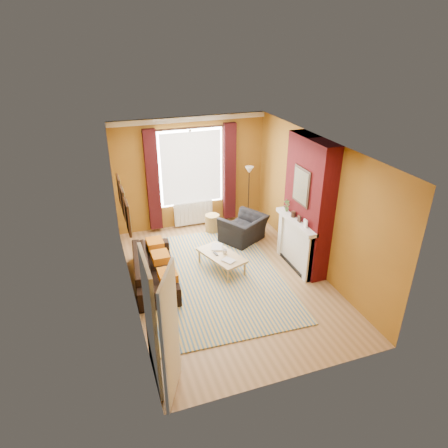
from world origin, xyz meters
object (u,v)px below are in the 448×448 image
Objects in this scene: armchair at (243,229)px; floor_lamp at (249,179)px; sofa at (155,268)px; coffee_table at (221,256)px; wicker_stool at (212,223)px.

floor_lamp is (0.49, 0.89, 0.90)m from armchair.
sofa is at bearing -146.17° from floor_lamp.
sofa is 1.66× the size of coffee_table.
floor_lamp reaches higher than sofa.
floor_lamp reaches higher than armchair.
armchair is (2.33, 1.00, 0.02)m from sofa.
wicker_stool is at bearing -82.84° from armchair.
sofa is 2.47m from wicker_stool.
floor_lamp is (1.41, 1.93, 0.89)m from coffee_table.
sofa is 1.32× the size of floor_lamp.
sofa is at bearing -135.97° from wicker_stool.
armchair is 0.64× the size of floor_lamp.
coffee_table is 2.55m from floor_lamp.
wicker_stool is 1.45m from floor_lamp.
armchair is 2.06× the size of wicker_stool.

